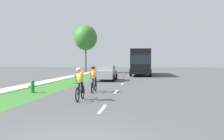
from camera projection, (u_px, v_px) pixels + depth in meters
ground_plane at (125, 80)px, 25.07m from camera, size 120.00×120.00×0.00m
grass_verge at (78, 80)px, 25.62m from camera, size 2.85×70.00×0.01m
sidewalk_concrete at (58, 79)px, 25.86m from camera, size 1.53×70.00×0.10m
lane_markings_center at (127, 78)px, 29.04m from camera, size 0.12×52.20×0.01m
fire_hydrant_green at (33, 87)px, 14.62m from camera, size 0.44×0.38×0.76m
cyclist_lead at (80, 83)px, 11.68m from camera, size 0.42×1.72×1.58m
cyclist_trailing at (94, 79)px, 14.84m from camera, size 0.42×1.72×1.58m
sedan_silver at (106, 73)px, 24.32m from camera, size 1.98×4.30×1.52m
bus_black at (140, 61)px, 34.92m from camera, size 2.78×11.60×3.48m
pickup_dark_green at (139, 67)px, 52.28m from camera, size 2.22×5.10×1.64m
suv_blue at (140, 66)px, 63.83m from camera, size 2.15×4.70×1.79m
street_tree_far at (86, 38)px, 42.12m from camera, size 3.91×3.91×8.18m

